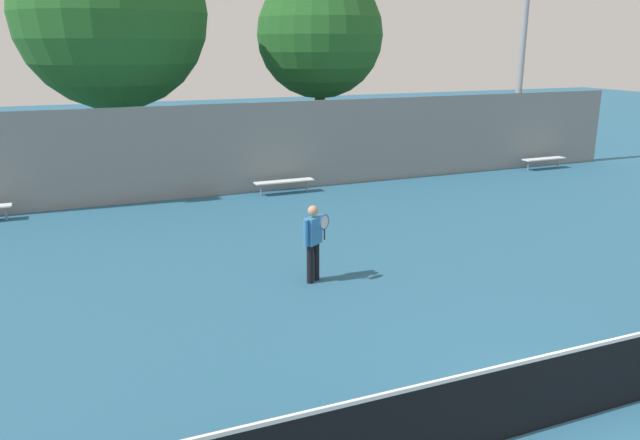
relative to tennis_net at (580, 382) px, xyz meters
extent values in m
plane|color=#285B7A|center=(0.00, 0.00, -0.53)|extent=(100.00, 100.00, 0.00)
cube|color=black|center=(0.00, 0.00, -0.03)|extent=(12.20, 0.03, 1.00)
cube|color=white|center=(0.00, 0.00, 0.49)|extent=(12.20, 0.04, 0.05)
cylinder|color=black|center=(-1.40, 5.82, -0.13)|extent=(0.14, 0.14, 0.81)
cylinder|color=black|center=(-1.22, 5.93, -0.13)|extent=(0.14, 0.14, 0.81)
cube|color=teal|center=(-1.31, 5.87, 0.56)|extent=(0.43, 0.38, 0.56)
cylinder|color=teal|center=(-1.52, 5.74, 0.57)|extent=(0.10, 0.10, 0.54)
cylinder|color=teal|center=(-1.11, 6.00, 0.57)|extent=(0.10, 0.10, 0.54)
sphere|color=tan|center=(-1.31, 5.87, 0.97)|extent=(0.21, 0.21, 0.21)
cylinder|color=black|center=(-1.16, 5.64, 0.53)|extent=(0.03, 0.03, 0.22)
torus|color=#28519E|center=(-1.16, 5.64, 0.78)|extent=(0.28, 0.19, 0.31)
cylinder|color=silver|center=(-1.16, 5.64, 0.78)|extent=(0.23, 0.15, 0.27)
cube|color=white|center=(0.77, 13.51, -0.12)|extent=(1.98, 0.40, 0.04)
cylinder|color=gray|center=(-0.02, 13.51, -0.34)|extent=(0.06, 0.06, 0.39)
cylinder|color=gray|center=(1.56, 13.51, -0.34)|extent=(0.06, 0.06, 0.39)
cube|color=white|center=(11.53, 13.51, -0.12)|extent=(1.83, 0.40, 0.04)
cylinder|color=gray|center=(10.79, 13.51, -0.34)|extent=(0.06, 0.06, 0.39)
cylinder|color=gray|center=(12.26, 13.51, -0.34)|extent=(0.06, 0.06, 0.39)
cylinder|color=gray|center=(-7.43, 13.51, -0.34)|extent=(0.06, 0.06, 0.39)
cylinder|color=#939399|center=(10.82, 14.46, 3.66)|extent=(0.24, 0.24, 8.39)
cube|color=gray|center=(0.00, 14.13, 0.93)|extent=(29.51, 0.06, 2.92)
cylinder|color=brown|center=(-3.86, 17.27, 1.05)|extent=(0.45, 0.45, 3.17)
sphere|color=#235B23|center=(-3.86, 17.27, 5.16)|extent=(6.31, 6.31, 6.31)
cylinder|color=brown|center=(3.44, 16.87, 1.07)|extent=(0.39, 0.39, 3.20)
sphere|color=#235B23|center=(3.44, 16.87, 4.52)|extent=(4.65, 4.65, 4.65)
camera|label=1|loc=(-5.84, -5.29, 4.18)|focal=35.00mm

